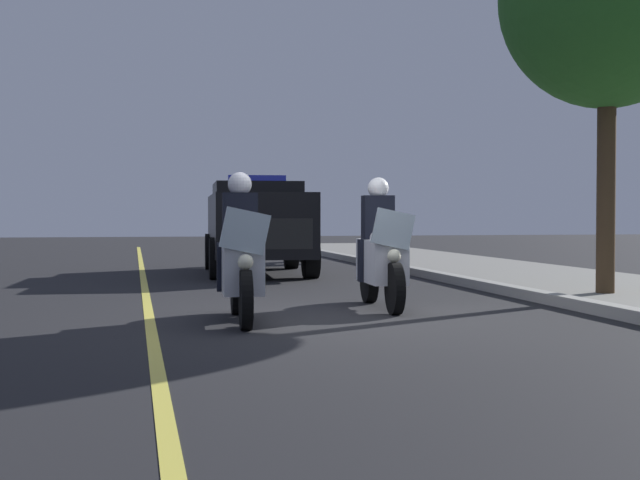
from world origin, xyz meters
name	(u,v)px	position (x,y,z in m)	size (l,w,h in m)	color
ground_plane	(339,319)	(0.00, 0.00, 0.00)	(80.00, 80.00, 0.00)	black
curb_strip	(593,307)	(0.00, 3.26, 0.07)	(48.00, 0.24, 0.15)	#9E9B93
lane_stripe_center	(150,324)	(0.00, -2.17, 0.00)	(48.00, 0.12, 0.01)	#E0D14C
police_motorcycle_lead_left	(241,261)	(-0.05, -1.14, 0.70)	(2.14, 0.60, 1.72)	black
police_motorcycle_lead_right	(381,255)	(-1.10, 0.82, 0.70)	(2.14, 0.60, 1.72)	black
police_suv	(257,222)	(-8.21, 0.18, 1.07)	(5.00, 2.29, 2.05)	black
cyclist_background	(303,230)	(-11.97, 1.88, 0.84)	(1.76, 0.33, 1.69)	black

